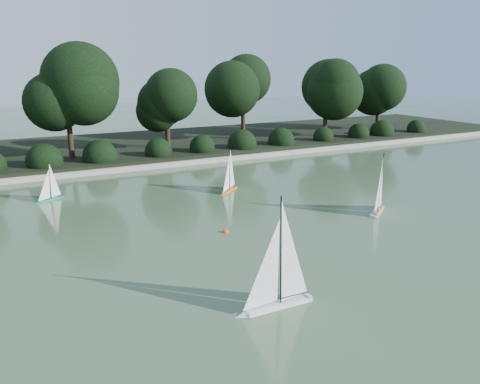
# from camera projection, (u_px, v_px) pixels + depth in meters

# --- Properties ---
(ground) EXTENTS (80.00, 80.00, 0.00)m
(ground) POSITION_uv_depth(u_px,v_px,m) (302.00, 248.00, 9.89)
(ground) COLOR #2F4227
(ground) RESTS_ON ground
(pond_coping) EXTENTS (40.00, 0.35, 0.18)m
(pond_coping) POSITION_uv_depth(u_px,v_px,m) (164.00, 165.00, 17.56)
(pond_coping) COLOR gray
(pond_coping) RESTS_ON ground
(far_bank) EXTENTS (40.00, 8.00, 0.30)m
(far_bank) POSITION_uv_depth(u_px,v_px,m) (135.00, 147.00, 20.96)
(far_bank) COLOR black
(far_bank) RESTS_ON ground
(tree_line) EXTENTS (26.31, 3.93, 4.39)m
(tree_line) POSITION_uv_depth(u_px,v_px,m) (171.00, 91.00, 19.51)
(tree_line) COLOR black
(tree_line) RESTS_ON ground
(shrub_hedge) EXTENTS (29.10, 1.10, 1.10)m
(shrub_hedge) POSITION_uv_depth(u_px,v_px,m) (156.00, 151.00, 18.23)
(shrub_hedge) COLOR black
(shrub_hedge) RESTS_ON ground
(sailboat_white_a) EXTENTS (1.41, 0.24, 1.94)m
(sailboat_white_a) POSITION_uv_depth(u_px,v_px,m) (272.00, 291.00, 7.37)
(sailboat_white_a) COLOR white
(sailboat_white_a) RESTS_ON ground
(sailboat_white_b) EXTENTS (1.09, 0.86, 1.69)m
(sailboat_white_b) POSITION_uv_depth(u_px,v_px,m) (379.00, 201.00, 12.29)
(sailboat_white_b) COLOR beige
(sailboat_white_b) RESTS_ON ground
(sailboat_orange) EXTENTS (0.91, 0.80, 1.47)m
(sailboat_orange) POSITION_uv_depth(u_px,v_px,m) (228.00, 184.00, 14.16)
(sailboat_orange) COLOR orange
(sailboat_orange) RESTS_ON ground
(sailboat_teal) EXTENTS (0.82, 0.51, 1.19)m
(sailboat_teal) POSITION_uv_depth(u_px,v_px,m) (48.00, 194.00, 13.25)
(sailboat_teal) COLOR teal
(sailboat_teal) RESTS_ON ground
(race_buoy) EXTENTS (0.16, 0.16, 0.16)m
(race_buoy) POSITION_uv_depth(u_px,v_px,m) (225.00, 232.00, 10.80)
(race_buoy) COLOR #FF490D
(race_buoy) RESTS_ON ground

